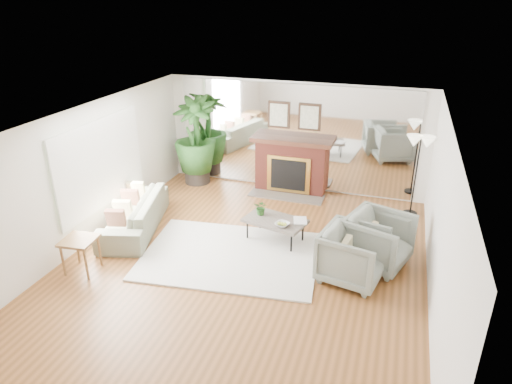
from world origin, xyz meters
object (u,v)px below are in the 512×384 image
(armchair_front, at_px, (353,255))
(side_table, at_px, (80,244))
(armchair_back, at_px, (378,240))
(potted_ficus, at_px, (195,138))
(floor_lamp, at_px, (420,148))
(coffee_table, at_px, (275,221))
(fireplace, at_px, (291,164))
(sofa, at_px, (134,214))

(armchair_front, bearing_deg, side_table, 116.84)
(armchair_back, xyz_separation_m, armchair_front, (-0.35, -0.59, -0.01))
(side_table, relative_size, potted_ficus, 0.28)
(potted_ficus, height_order, floor_lamp, potted_ficus)
(armchair_back, distance_m, side_table, 4.95)
(armchair_back, distance_m, armchair_front, 0.68)
(coffee_table, height_order, armchair_back, armchair_back)
(fireplace, height_order, armchair_front, fireplace)
(potted_ficus, bearing_deg, fireplace, 3.97)
(armchair_back, xyz_separation_m, side_table, (-4.64, -1.72, 0.04))
(coffee_table, relative_size, side_table, 2.07)
(armchair_front, height_order, side_table, armchair_front)
(floor_lamp, bearing_deg, coffee_table, -141.07)
(potted_ficus, bearing_deg, armchair_front, -36.24)
(coffee_table, relative_size, sofa, 0.56)
(side_table, relative_size, floor_lamp, 0.35)
(armchair_back, bearing_deg, sofa, 110.43)
(fireplace, relative_size, floor_lamp, 1.20)
(coffee_table, xyz_separation_m, sofa, (-2.75, -0.38, -0.08))
(armchair_front, xyz_separation_m, side_table, (-4.30, -1.13, 0.06))
(fireplace, height_order, floor_lamp, fireplace)
(armchair_front, relative_size, side_table, 1.63)
(armchair_front, bearing_deg, floor_lamp, -5.77)
(fireplace, xyz_separation_m, potted_ficus, (-2.29, -0.16, 0.47))
(sofa, relative_size, potted_ficus, 1.05)
(coffee_table, distance_m, armchair_front, 1.72)
(coffee_table, distance_m, sofa, 2.77)
(coffee_table, height_order, side_table, side_table)
(potted_ficus, distance_m, floor_lamp, 5.01)
(sofa, relative_size, armchair_back, 2.21)
(coffee_table, bearing_deg, armchair_front, -28.23)
(armchair_front, xyz_separation_m, potted_ficus, (-4.10, 3.01, 0.68))
(armchair_front, height_order, potted_ficus, potted_ficus)
(fireplace, distance_m, side_table, 4.97)
(coffee_table, xyz_separation_m, armchair_front, (1.52, -0.81, 0.03))
(fireplace, height_order, sofa, fireplace)
(armchair_front, distance_m, potted_ficus, 5.13)
(fireplace, distance_m, armchair_front, 3.66)
(armchair_front, bearing_deg, potted_ficus, 65.84)
(fireplace, relative_size, armchair_back, 2.05)
(fireplace, distance_m, coffee_table, 2.39)
(coffee_table, relative_size, armchair_back, 1.23)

